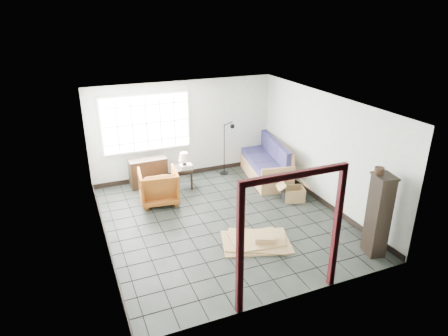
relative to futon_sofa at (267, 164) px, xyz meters
name	(u,v)px	position (x,y,z in m)	size (l,w,h in m)	color
ground	(223,220)	(-2.02, -1.78, -0.37)	(5.50, 5.50, 0.00)	black
room_shell	(223,147)	(-2.02, -1.75, 1.31)	(5.02, 5.52, 2.61)	#ADB2AB
window_panel	(146,123)	(-3.02, 0.92, 1.23)	(2.32, 0.08, 1.52)	silver
doorway_trim	(292,222)	(-2.02, -4.48, 1.01)	(1.80, 0.08, 2.20)	#370C10
futon_sofa	(267,164)	(0.00, 0.00, 0.00)	(1.25, 2.41, 1.02)	olive
armchair	(158,185)	(-3.11, -0.40, 0.08)	(0.88, 0.82, 0.90)	brown
side_table	(184,171)	(-2.30, 0.20, 0.07)	(0.61, 0.61, 0.53)	black
table_lamp	(184,158)	(-2.29, 0.12, 0.47)	(0.36, 0.36, 0.44)	black
projector	(186,167)	(-2.26, 0.13, 0.22)	(0.32, 0.25, 0.11)	silver
floor_lamp	(228,146)	(-0.92, 0.54, 0.45)	(0.40, 0.40, 1.52)	black
console_shelf	(148,172)	(-3.12, 0.62, 0.00)	(0.97, 0.41, 0.74)	black
tall_shelf	(378,215)	(0.13, -4.04, 0.45)	(0.42, 0.50, 1.61)	black
pot	(379,171)	(0.05, -3.97, 1.31)	(0.19, 0.19, 0.13)	black
open_box	(293,194)	(-0.10, -1.54, -0.20)	(0.88, 0.60, 0.45)	olive
cardboard_pile	(257,241)	(-1.75, -2.90, -0.32)	(1.54, 1.31, 0.19)	olive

